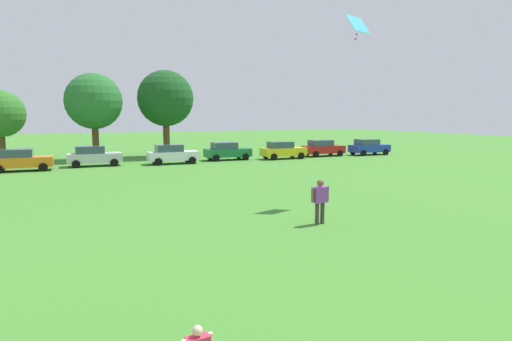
# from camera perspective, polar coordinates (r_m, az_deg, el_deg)

# --- Properties ---
(ground_plane) EXTENTS (160.00, 160.00, 0.00)m
(ground_plane) POSITION_cam_1_polar(r_m,az_deg,el_deg) (31.61, -18.69, -0.60)
(ground_plane) COLOR #42842D
(adult_bystander) EXTENTS (0.83, 0.38, 1.75)m
(adult_bystander) POSITION_cam_1_polar(r_m,az_deg,el_deg) (16.58, 8.61, -3.63)
(adult_bystander) COLOR #3F3833
(adult_bystander) RESTS_ON ground
(kite) EXTENTS (1.41, 0.99, 1.15)m
(kite) POSITION_cam_1_polar(r_m,az_deg,el_deg) (21.55, 13.52, 18.47)
(kite) COLOR #3FBFE5
(parked_car_orange_1) EXTENTS (4.30, 2.02, 1.68)m
(parked_car_orange_1) POSITION_cam_1_polar(r_m,az_deg,el_deg) (36.68, -29.10, 1.26)
(parked_car_orange_1) COLOR orange
(parked_car_orange_1) RESTS_ON ground
(parked_car_silver_2) EXTENTS (4.30, 2.02, 1.68)m
(parked_car_silver_2) POSITION_cam_1_polar(r_m,az_deg,el_deg) (37.74, -21.02, 1.84)
(parked_car_silver_2) COLOR silver
(parked_car_silver_2) RESTS_ON ground
(parked_car_white_3) EXTENTS (4.30, 2.02, 1.68)m
(parked_car_white_3) POSITION_cam_1_polar(r_m,az_deg,el_deg) (37.66, -11.22, 2.19)
(parked_car_white_3) COLOR white
(parked_car_white_3) RESTS_ON ground
(parked_car_green_4) EXTENTS (4.30, 2.02, 1.68)m
(parked_car_green_4) POSITION_cam_1_polar(r_m,az_deg,el_deg) (40.19, -3.93, 2.63)
(parked_car_green_4) COLOR #196B38
(parked_car_green_4) RESTS_ON ground
(parked_car_yellow_5) EXTENTS (4.30, 2.02, 1.68)m
(parked_car_yellow_5) POSITION_cam_1_polar(r_m,az_deg,el_deg) (41.26, 3.60, 2.76)
(parked_car_yellow_5) COLOR yellow
(parked_car_yellow_5) RESTS_ON ground
(parked_car_red_6) EXTENTS (4.30, 2.02, 1.68)m
(parked_car_red_6) POSITION_cam_1_polar(r_m,az_deg,el_deg) (44.49, 8.97, 3.02)
(parked_car_red_6) COLOR red
(parked_car_red_6) RESTS_ON ground
(parked_car_blue_7) EXTENTS (4.30, 2.02, 1.68)m
(parked_car_blue_7) POSITION_cam_1_polar(r_m,az_deg,el_deg) (47.00, 14.92, 3.09)
(parked_car_blue_7) COLOR #1E38AD
(parked_car_blue_7) RESTS_ON ground
(tree_left) EXTENTS (4.12, 4.12, 6.41)m
(tree_left) POSITION_cam_1_polar(r_m,az_deg,el_deg) (43.50, -31.16, 6.53)
(tree_left) COLOR brown
(tree_left) RESTS_ON ground
(tree_right) EXTENTS (5.22, 5.22, 8.13)m
(tree_right) POSITION_cam_1_polar(r_m,az_deg,el_deg) (42.87, -20.99, 8.66)
(tree_right) COLOR brown
(tree_right) RESTS_ON ground
(tree_far_right) EXTENTS (5.58, 5.58, 8.69)m
(tree_far_right) POSITION_cam_1_polar(r_m,az_deg,el_deg) (43.99, -12.08, 9.43)
(tree_far_right) COLOR brown
(tree_far_right) RESTS_ON ground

